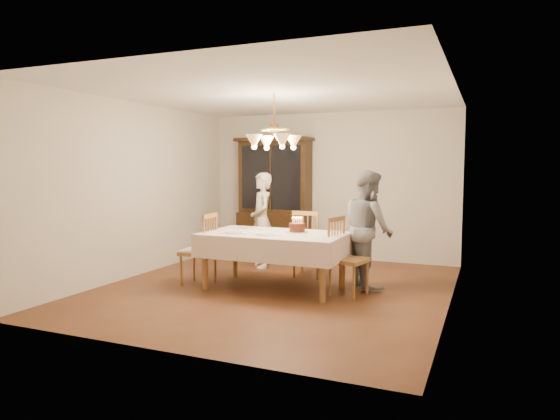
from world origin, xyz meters
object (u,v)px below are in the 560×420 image
at_px(china_hutch, 275,200).
at_px(chair_far_side, 309,247).
at_px(dining_table, 274,238).
at_px(birthday_cake, 297,228).
at_px(elderly_woman, 262,220).

distance_m(china_hutch, chair_far_side, 1.91).
bearing_deg(dining_table, china_hutch, 113.37).
bearing_deg(chair_far_side, dining_table, -102.72).
height_order(chair_far_side, birthday_cake, chair_far_side).
relative_size(chair_far_side, birthday_cake, 3.33).
bearing_deg(birthday_cake, dining_table, -153.17).
xyz_separation_m(china_hutch, birthday_cake, (1.25, -2.12, -0.22)).
relative_size(china_hutch, birthday_cake, 7.20).
xyz_separation_m(chair_far_side, elderly_woman, (-0.94, 0.36, 0.33)).
distance_m(chair_far_side, birthday_cake, 0.82).
bearing_deg(chair_far_side, birthday_cake, -83.78).
relative_size(dining_table, china_hutch, 0.88).
bearing_deg(dining_table, chair_far_side, 77.28).
bearing_deg(elderly_woman, dining_table, -5.35).
height_order(dining_table, birthday_cake, birthday_cake).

